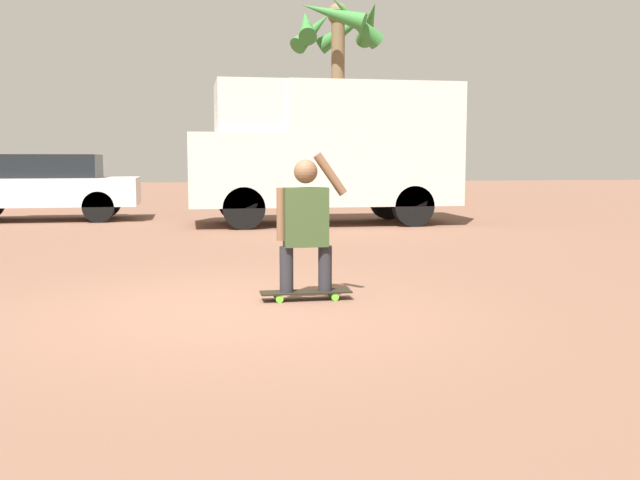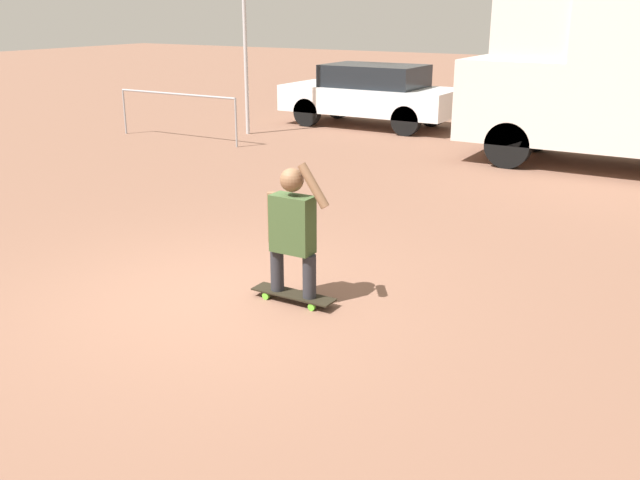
% 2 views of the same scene
% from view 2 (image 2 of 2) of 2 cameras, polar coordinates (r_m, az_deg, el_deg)
% --- Properties ---
extents(ground_plane, '(80.00, 80.00, 0.00)m').
position_cam_2_polar(ground_plane, '(7.64, -8.25, -4.71)').
color(ground_plane, brown).
extents(skateboard, '(0.93, 0.23, 0.09)m').
position_cam_2_polar(skateboard, '(7.47, -2.15, -4.41)').
color(skateboard, black).
rests_on(skateboard, ground_plane).
extents(person_skateboarder, '(0.72, 0.24, 1.41)m').
position_cam_2_polar(person_skateboarder, '(7.22, -2.23, 1.18)').
color(person_skateboarder, '#28282D').
rests_on(person_skateboarder, skateboard).
extents(camper_van, '(5.86, 2.20, 3.08)m').
position_cam_2_polar(camper_van, '(14.51, 23.88, 11.70)').
color(camper_van, black).
rests_on(camper_van, ground_plane).
extents(parked_car_white, '(4.47, 1.84, 1.55)m').
position_cam_2_polar(parked_car_white, '(18.54, 4.11, 11.59)').
color(parked_car_white, black).
rests_on(parked_car_white, ground_plane).
extents(plaza_railing_segment, '(3.40, 0.05, 1.08)m').
position_cam_2_polar(plaza_railing_segment, '(16.83, -11.40, 10.79)').
color(plaza_railing_segment, '#99999E').
rests_on(plaza_railing_segment, ground_plane).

